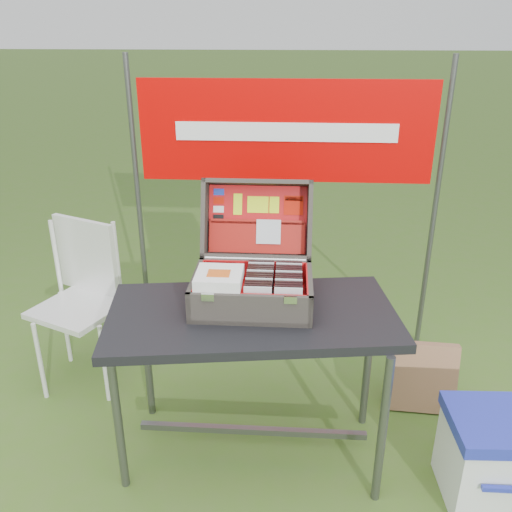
# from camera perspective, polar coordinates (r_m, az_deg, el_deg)

# --- Properties ---
(ground) EXTENTS (80.00, 80.00, 0.00)m
(ground) POSITION_cam_1_polar(r_m,az_deg,el_deg) (2.63, 2.08, -21.23)
(ground) COLOR #41681F
(ground) RESTS_ON ground
(table) EXTENTS (1.26, 0.75, 0.74)m
(table) POSITION_cam_1_polar(r_m,az_deg,el_deg) (2.46, -0.38, -13.45)
(table) COLOR black
(table) RESTS_ON ground
(table_top) EXTENTS (1.26, 0.75, 0.04)m
(table_top) POSITION_cam_1_polar(r_m,az_deg,el_deg) (2.26, -0.41, -6.30)
(table_top) COLOR black
(table_top) RESTS_ON ground
(table_leg_fl) EXTENTS (0.04, 0.04, 0.70)m
(table_leg_fl) POSITION_cam_1_polar(r_m,az_deg,el_deg) (2.38, -14.34, -16.34)
(table_leg_fl) COLOR #59595B
(table_leg_fl) RESTS_ON ground
(table_leg_fr) EXTENTS (0.04, 0.04, 0.70)m
(table_leg_fr) POSITION_cam_1_polar(r_m,az_deg,el_deg) (2.31, 13.16, -17.57)
(table_leg_fr) COLOR #59595B
(table_leg_fr) RESTS_ON ground
(table_leg_bl) EXTENTS (0.04, 0.04, 0.70)m
(table_leg_bl) POSITION_cam_1_polar(r_m,az_deg,el_deg) (2.74, -11.40, -10.11)
(table_leg_bl) COLOR #59595B
(table_leg_bl) RESTS_ON ground
(table_leg_br) EXTENTS (0.04, 0.04, 0.70)m
(table_leg_br) POSITION_cam_1_polar(r_m,az_deg,el_deg) (2.68, 11.68, -10.95)
(table_leg_br) COLOR #59595B
(table_leg_br) RESTS_ON ground
(table_brace) EXTENTS (1.04, 0.03, 0.03)m
(table_brace) POSITION_cam_1_polar(r_m,az_deg,el_deg) (2.61, -0.37, -17.87)
(table_brace) COLOR #59595B
(table_brace) RESTS_ON ground
(suitcase) EXTENTS (0.50, 0.52, 0.44)m
(suitcase) POSITION_cam_1_polar(r_m,az_deg,el_deg) (2.26, -0.29, 0.52)
(suitcase) COLOR #4D473F
(suitcase) RESTS_ON table
(suitcase_base_bottom) EXTENTS (0.50, 0.36, 0.02)m
(suitcase_base_bottom) POSITION_cam_1_polar(r_m,az_deg,el_deg) (2.30, -0.39, -4.94)
(suitcase_base_bottom) COLOR #4D473F
(suitcase_base_bottom) RESTS_ON table_top
(suitcase_base_wall_front) EXTENTS (0.50, 0.02, 0.13)m
(suitcase_base_wall_front) POSITION_cam_1_polar(r_m,az_deg,el_deg) (2.12, -0.72, -5.73)
(suitcase_base_wall_front) COLOR #4D473F
(suitcase_base_wall_front) RESTS_ON table_top
(suitcase_base_wall_back) EXTENTS (0.50, 0.02, 0.13)m
(suitcase_base_wall_back) POSITION_cam_1_polar(r_m,az_deg,el_deg) (2.42, -0.10, -1.87)
(suitcase_base_wall_back) COLOR #4D473F
(suitcase_base_wall_back) RESTS_ON table_top
(suitcase_base_wall_left) EXTENTS (0.02, 0.36, 0.13)m
(suitcase_base_wall_left) POSITION_cam_1_polar(r_m,az_deg,el_deg) (2.30, -6.35, -3.47)
(suitcase_base_wall_left) COLOR #4D473F
(suitcase_base_wall_left) RESTS_ON table_top
(suitcase_base_wall_right) EXTENTS (0.02, 0.36, 0.13)m
(suitcase_base_wall_right) POSITION_cam_1_polar(r_m,az_deg,el_deg) (2.27, 5.66, -3.84)
(suitcase_base_wall_right) COLOR #4D473F
(suitcase_base_wall_right) RESTS_ON table_top
(suitcase_liner_floor) EXTENTS (0.46, 0.32, 0.01)m
(suitcase_liner_floor) POSITION_cam_1_polar(r_m,az_deg,el_deg) (2.29, -0.39, -4.66)
(suitcase_liner_floor) COLOR red
(suitcase_liner_floor) RESTS_ON suitcase_base_bottom
(suitcase_latch_left) EXTENTS (0.05, 0.01, 0.03)m
(suitcase_latch_left) POSITION_cam_1_polar(r_m,az_deg,el_deg) (2.11, -5.11, -4.35)
(suitcase_latch_left) COLOR silver
(suitcase_latch_left) RESTS_ON suitcase_base_wall_front
(suitcase_latch_right) EXTENTS (0.05, 0.01, 0.03)m
(suitcase_latch_right) POSITION_cam_1_polar(r_m,az_deg,el_deg) (2.08, 3.65, -4.63)
(suitcase_latch_right) COLOR silver
(suitcase_latch_right) RESTS_ON suitcase_base_wall_front
(suitcase_hinge) EXTENTS (0.45, 0.02, 0.02)m
(suitcase_hinge) POSITION_cam_1_polar(r_m,az_deg,el_deg) (2.40, -0.08, -0.33)
(suitcase_hinge) COLOR silver
(suitcase_hinge) RESTS_ON suitcase_base_wall_back
(suitcase_lid_back) EXTENTS (0.50, 0.14, 0.34)m
(suitcase_lid_back) POSITION_cam_1_polar(r_m,az_deg,el_deg) (2.52, 0.19, 3.86)
(suitcase_lid_back) COLOR #4D473F
(suitcase_lid_back) RESTS_ON suitcase_base_wall_back
(suitcase_lid_rim_far) EXTENTS (0.50, 0.13, 0.06)m
(suitcase_lid_rim_far) POSITION_cam_1_polar(r_m,az_deg,el_deg) (2.47, 0.20, 7.78)
(suitcase_lid_rim_far) COLOR #4D473F
(suitcase_lid_rim_far) RESTS_ON suitcase_lid_back
(suitcase_lid_rim_near) EXTENTS (0.50, 0.13, 0.06)m
(suitcase_lid_rim_near) POSITION_cam_1_polar(r_m,az_deg,el_deg) (2.47, 0.02, -0.02)
(suitcase_lid_rim_near) COLOR #4D473F
(suitcase_lid_rim_near) RESTS_ON suitcase_lid_back
(suitcase_lid_rim_left) EXTENTS (0.02, 0.25, 0.38)m
(suitcase_lid_rim_left) POSITION_cam_1_polar(r_m,az_deg,el_deg) (2.49, -5.40, 3.99)
(suitcase_lid_rim_left) COLOR #4D473F
(suitcase_lid_rim_left) RESTS_ON suitcase_lid_back
(suitcase_lid_rim_right) EXTENTS (0.02, 0.25, 0.38)m
(suitcase_lid_rim_right) POSITION_cam_1_polar(r_m,az_deg,el_deg) (2.46, 5.68, 3.74)
(suitcase_lid_rim_right) COLOR #4D473F
(suitcase_lid_rim_right) RESTS_ON suitcase_lid_back
(suitcase_lid_liner) EXTENTS (0.45, 0.11, 0.30)m
(suitcase_lid_liner) POSITION_cam_1_polar(r_m,az_deg,el_deg) (2.51, 0.17, 3.87)
(suitcase_lid_liner) COLOR red
(suitcase_lid_liner) RESTS_ON suitcase_lid_back
(suitcase_liner_wall_front) EXTENTS (0.46, 0.01, 0.11)m
(suitcase_liner_wall_front) POSITION_cam_1_polar(r_m,az_deg,el_deg) (2.13, -0.70, -5.34)
(suitcase_liner_wall_front) COLOR red
(suitcase_liner_wall_front) RESTS_ON suitcase_base_bottom
(suitcase_liner_wall_back) EXTENTS (0.46, 0.01, 0.11)m
(suitcase_liner_wall_back) POSITION_cam_1_polar(r_m,az_deg,el_deg) (2.41, -0.12, -1.79)
(suitcase_liner_wall_back) COLOR red
(suitcase_liner_wall_back) RESTS_ON suitcase_base_bottom
(suitcase_liner_wall_left) EXTENTS (0.01, 0.32, 0.11)m
(suitcase_liner_wall_left) POSITION_cam_1_polar(r_m,az_deg,el_deg) (2.29, -6.05, -3.26)
(suitcase_liner_wall_left) COLOR red
(suitcase_liner_wall_left) RESTS_ON suitcase_base_bottom
(suitcase_liner_wall_right) EXTENTS (0.01, 0.32, 0.11)m
(suitcase_liner_wall_right) POSITION_cam_1_polar(r_m,az_deg,el_deg) (2.26, 5.34, -3.61)
(suitcase_liner_wall_right) COLOR red
(suitcase_liner_wall_right) RESTS_ON suitcase_base_bottom
(suitcase_lid_pocket) EXTENTS (0.44, 0.08, 0.14)m
(suitcase_lid_pocket) POSITION_cam_1_polar(r_m,az_deg,el_deg) (2.49, 0.10, 1.99)
(suitcase_lid_pocket) COLOR maroon
(suitcase_lid_pocket) RESTS_ON suitcase_lid_liner
(suitcase_pocket_edge) EXTENTS (0.43, 0.03, 0.03)m
(suitcase_pocket_edge) POSITION_cam_1_polar(r_m,az_deg,el_deg) (2.49, 0.13, 3.62)
(suitcase_pocket_edge) COLOR maroon
(suitcase_pocket_edge) RESTS_ON suitcase_lid_pocket
(suitcase_pocket_cd) EXTENTS (0.11, 0.05, 0.11)m
(suitcase_pocket_cd) POSITION_cam_1_polar(r_m,az_deg,el_deg) (2.47, 1.33, 2.57)
(suitcase_pocket_cd) COLOR silver
(suitcase_pocket_cd) RESTS_ON suitcase_lid_pocket
(lid_sticker_cc_a) EXTENTS (0.05, 0.01, 0.03)m
(lid_sticker_cc_a) POSITION_cam_1_polar(r_m,az_deg,el_deg) (2.53, -3.93, 6.75)
(lid_sticker_cc_a) COLOR #1933B2
(lid_sticker_cc_a) RESTS_ON suitcase_lid_liner
(lid_sticker_cc_b) EXTENTS (0.05, 0.01, 0.03)m
(lid_sticker_cc_b) POSITION_cam_1_polar(r_m,az_deg,el_deg) (2.52, -3.94, 5.84)
(lid_sticker_cc_b) COLOR #BC1000
(lid_sticker_cc_b) RESTS_ON suitcase_lid_liner
(lid_sticker_cc_c) EXTENTS (0.05, 0.01, 0.03)m
(lid_sticker_cc_c) POSITION_cam_1_polar(r_m,az_deg,el_deg) (2.52, -3.96, 4.94)
(lid_sticker_cc_c) COLOR white
(lid_sticker_cc_c) RESTS_ON suitcase_lid_liner
(lid_sticker_cc_d) EXTENTS (0.05, 0.01, 0.03)m
(lid_sticker_cc_d) POSITION_cam_1_polar(r_m,az_deg,el_deg) (2.52, -3.98, 4.03)
(lid_sticker_cc_d) COLOR black
(lid_sticker_cc_d) RESTS_ON suitcase_lid_liner
(lid_card_neon_tall) EXTENTS (0.04, 0.04, 0.09)m
(lid_card_neon_tall) POSITION_cam_1_polar(r_m,az_deg,el_deg) (2.51, -1.93, 5.47)
(lid_card_neon_tall) COLOR #D3F414
(lid_card_neon_tall) RESTS_ON suitcase_lid_liner
(lid_card_neon_main) EXTENTS (0.10, 0.03, 0.07)m
(lid_card_neon_main) POSITION_cam_1_polar(r_m,az_deg,el_deg) (2.51, 0.20, 5.43)
(lid_card_neon_main) COLOR #D3F414
(lid_card_neon_main) RESTS_ON suitcase_lid_liner
(lid_card_neon_small) EXTENTS (0.04, 0.03, 0.07)m
(lid_card_neon_small) POSITION_cam_1_polar(r_m,az_deg,el_deg) (2.50, 1.94, 5.39)
(lid_card_neon_small) COLOR #D3F414
(lid_card_neon_small) RESTS_ON suitcase_lid_liner
(lid_sticker_band) EXTENTS (0.09, 0.03, 0.08)m
(lid_sticker_band) POSITION_cam_1_polar(r_m,az_deg,el_deg) (2.50, 3.98, 5.34)
(lid_sticker_band) COLOR #BC1000
(lid_sticker_band) RESTS_ON suitcase_lid_liner
(lid_sticker_band_bar) EXTENTS (0.08, 0.01, 0.02)m
(lid_sticker_band_bar) POSITION_cam_1_polar(r_m,az_deg,el_deg) (2.50, 4.00, 6.03)
(lid_sticker_band_bar) COLOR black
(lid_sticker_band_bar) RESTS_ON suitcase_lid_liner
(cd_left_0) EXTENTS (0.11, 0.01, 0.13)m
(cd_left_0) POSITION_cam_1_polar(r_m,az_deg,el_deg) (2.14, 0.18, -4.79)
(cd_left_0) COLOR silver
(cd_left_0) RESTS_ON suitcase_liner_floor
(cd_left_1) EXTENTS (0.11, 0.01, 0.13)m
(cd_left_1) POSITION_cam_1_polar(r_m,az_deg,el_deg) (2.16, 0.21, -4.55)
(cd_left_1) COLOR black
(cd_left_1) RESTS_ON suitcase_liner_floor
(cd_left_2) EXTENTS (0.11, 0.01, 0.13)m
(cd_left_2) POSITION_cam_1_polar(r_m,az_deg,el_deg) (2.18, 0.25, -4.31)
(cd_left_2) COLOR black
(cd_left_2) RESTS_ON suitcase_liner_floor
(cd_left_3) EXTENTS (0.11, 0.01, 0.13)m
(cd_left_3) POSITION_cam_1_polar(r_m,az_deg,el_deg) (2.19, 0.28, -4.07)
(cd_left_3) COLOR black
(cd_left_3) RESTS_ON suitcase_liner_floor
(cd_left_4) EXTENTS (0.11, 0.01, 0.13)m
(cd_left_4) POSITION_cam_1_polar(r_m,az_deg,el_deg) (2.21, 0.31, -3.84)
(cd_left_4) COLOR silver
(cd_left_4) RESTS_ON suitcase_liner_floor
(cd_left_5) EXTENTS (0.11, 0.01, 0.13)m
(cd_left_5) POSITION_cam_1_polar(r_m,az_deg,el_deg) (2.23, 0.34, -3.61)
(cd_left_5) COLOR black
(cd_left_5) RESTS_ON suitcase_liner_floor
(cd_left_6) EXTENTS (0.11, 0.01, 0.13)m
(cd_left_6) POSITION_cam_1_polar(r_m,az_deg,el_deg) (2.25, 0.37, -3.38)
(cd_left_6) COLOR black
(cd_left_6) RESTS_ON suitcase_liner_floor
(cd_left_7) EXTENTS (0.11, 0.01, 0.13)m
(cd_left_7) POSITION_cam_1_polar(r_m,az_deg,el_deg) (2.26, 0.40, -3.16)
(cd_left_7) COLOR black
(cd_left_7) RESTS_ON suitcase_liner_floor
(cd_left_8) EXTENTS (0.11, 0.01, 0.13)m
(cd_left_8) POSITION_cam_1_polar(r_m,az_deg,el_deg) (2.28, 0.43, -2.94)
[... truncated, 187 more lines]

